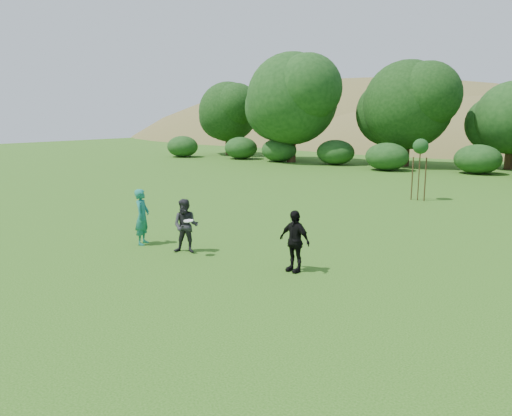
{
  "coord_description": "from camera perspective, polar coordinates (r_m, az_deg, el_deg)",
  "views": [
    {
      "loc": [
        8.53,
        -9.31,
        3.89
      ],
      "look_at": [
        0.0,
        3.0,
        1.1
      ],
      "focal_mm": 35.0,
      "sensor_mm": 36.0,
      "label": 1
    }
  ],
  "objects": [
    {
      "name": "player_teal",
      "position": [
        15.54,
        -12.87,
        -0.99
      ],
      "size": [
        0.65,
        0.74,
        1.71
      ],
      "primitive_type": "imported",
      "rotation": [
        0.0,
        0.0,
        2.04
      ],
      "color": "#197462",
      "rests_on": "ground"
    },
    {
      "name": "player_black",
      "position": [
        12.57,
        4.4,
        -3.77
      ],
      "size": [
        0.97,
        0.53,
        1.58
      ],
      "primitive_type": "imported",
      "rotation": [
        0.0,
        0.0,
        -0.16
      ],
      "color": "black",
      "rests_on": "ground"
    },
    {
      "name": "player_grey",
      "position": [
        14.37,
        -8.02,
        -2.05
      ],
      "size": [
        0.94,
        0.86,
        1.56
      ],
      "primitive_type": "imported",
      "rotation": [
        0.0,
        0.0,
        0.45
      ],
      "color": "#27272A",
      "rests_on": "ground"
    },
    {
      "name": "sapling",
      "position": [
        24.09,
        18.29,
        6.52
      ],
      "size": [
        0.7,
        0.7,
        2.85
      ],
      "color": "#3B2A17",
      "rests_on": "ground"
    },
    {
      "name": "ground",
      "position": [
        13.22,
        -7.48,
        -6.66
      ],
      "size": [
        120.0,
        120.0,
        0.0
      ],
      "primitive_type": "plane",
      "color": "#19470C",
      "rests_on": "ground"
    },
    {
      "name": "frisbee",
      "position": [
        13.9,
        -7.73,
        -1.46
      ],
      "size": [
        0.27,
        0.27,
        0.05
      ],
      "color": "white",
      "rests_on": "ground"
    }
  ]
}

